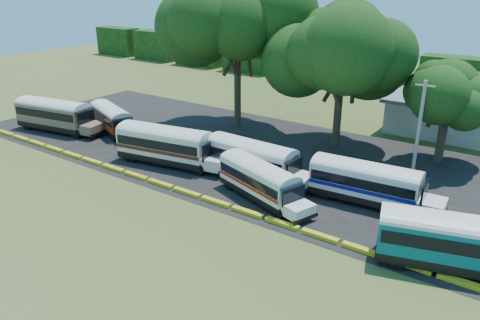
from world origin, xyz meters
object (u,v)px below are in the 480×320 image
Objects in this scene: bus_beige at (55,113)px; bus_cream_west at (167,143)px; bus_white_red at (260,179)px; tree_west at (237,15)px; bus_teal at (461,240)px; bus_red at (112,117)px.

bus_beige is 1.00× the size of bus_cream_west.
bus_cream_west is at bearing -167.89° from bus_white_red.
bus_beige is 0.67× the size of tree_west.
bus_white_red is 15.08m from bus_teal.
bus_red is at bearing 21.07° from bus_beige.
bus_beige is at bearing 160.44° from bus_teal.
bus_teal is (38.18, -6.12, 0.29)m from bus_red.
bus_teal is at bearing -30.73° from tree_west.
bus_cream_west reaches higher than bus_white_red.
bus_teal reaches higher than bus_red.
bus_teal is (15.02, -1.33, 0.32)m from bus_white_red.
bus_red is 0.99× the size of bus_white_red.
bus_white_red is 0.86× the size of bus_teal.
bus_red is 0.83× the size of bus_cream_west.
tree_west is (-28.20, 16.77, 10.56)m from bus_teal.
bus_teal is at bearing -15.49° from bus_cream_west.
bus_beige is at bearing -138.17° from tree_west.
tree_west is at bearing 68.08° from bus_red.
bus_cream_west is 1.02× the size of bus_teal.
bus_red and bus_white_red have the same top height.
bus_white_red is at bearing -16.31° from bus_cream_west.
bus_beige is 6.58m from bus_red.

